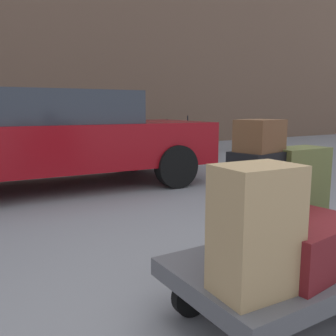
% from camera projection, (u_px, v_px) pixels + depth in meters
% --- Properties ---
extents(ground_plane, '(60.00, 60.00, 0.00)m').
position_uv_depth(ground_plane, '(278.00, 317.00, 2.09)').
color(ground_plane, gray).
extents(building_facade_side, '(12.00, 1.00, 8.63)m').
position_uv_depth(building_facade_side, '(327.00, 40.00, 17.07)').
color(building_facade_side, brown).
rests_on(building_facade_side, ground_plane).
extents(luggage_cart, '(1.20, 0.80, 0.34)m').
position_uv_depth(luggage_cart, '(280.00, 272.00, 2.05)').
color(luggage_cart, '#4C4C51').
rests_on(luggage_cart, ground_plane).
extents(suitcase_black_center, '(0.35, 0.27, 0.57)m').
position_uv_depth(suitcase_black_center, '(257.00, 199.00, 2.24)').
color(suitcase_black_center, black).
rests_on(suitcase_black_center, luggage_cart).
extents(suitcase_olive_front_right, '(0.39, 0.21, 0.58)m').
position_uv_depth(suitcase_olive_front_right, '(297.00, 193.00, 2.36)').
color(suitcase_olive_front_right, '#4C5128').
rests_on(suitcase_olive_front_right, luggage_cart).
extents(suitcase_maroon_stacked_top, '(0.65, 0.48, 0.25)m').
position_uv_depth(suitcase_maroon_stacked_top, '(305.00, 244.00, 1.93)').
color(suitcase_maroon_stacked_top, maroon).
rests_on(suitcase_maroon_stacked_top, luggage_cart).
extents(suitcase_tan_rear_right, '(0.38, 0.28, 0.59)m').
position_uv_depth(suitcase_tan_rear_right, '(256.00, 230.00, 1.64)').
color(suitcase_tan_rear_right, '#9E7F56').
rests_on(suitcase_tan_rear_right, luggage_cart).
extents(duffel_bag_brown_topmost_pile, '(0.31, 0.26, 0.19)m').
position_uv_depth(duffel_bag_brown_topmost_pile, '(260.00, 136.00, 2.17)').
color(duffel_bag_brown_topmost_pile, '#51331E').
rests_on(duffel_bag_brown_topmost_pile, suitcase_black_center).
extents(parked_car, '(4.38, 2.09, 1.42)m').
position_uv_depth(parked_car, '(61.00, 137.00, 5.45)').
color(parked_car, maroon).
rests_on(parked_car, ground_plane).
extents(bicycle_leaning, '(1.69, 0.60, 0.96)m').
position_uv_depth(bicycle_leaning, '(174.00, 135.00, 11.34)').
color(bicycle_leaning, black).
rests_on(bicycle_leaning, ground_plane).
extents(bollard_kerb_near, '(0.28, 0.28, 0.70)m').
position_uv_depth(bollard_kerb_near, '(156.00, 142.00, 9.17)').
color(bollard_kerb_near, '#72665B').
rests_on(bollard_kerb_near, ground_plane).
extents(bollard_kerb_mid, '(0.28, 0.28, 0.70)m').
position_uv_depth(bollard_kerb_mid, '(206.00, 139.00, 9.98)').
color(bollard_kerb_mid, '#72665B').
rests_on(bollard_kerb_mid, ground_plane).
extents(bollard_kerb_far, '(0.28, 0.28, 0.70)m').
position_uv_depth(bollard_kerb_far, '(244.00, 137.00, 10.67)').
color(bollard_kerb_far, '#72665B').
rests_on(bollard_kerb_far, ground_plane).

